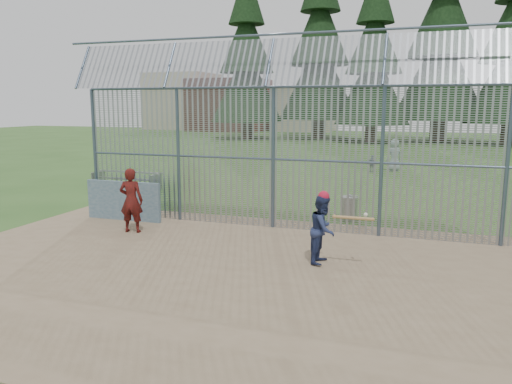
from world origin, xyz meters
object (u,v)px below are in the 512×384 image
at_px(batter, 323,229).
at_px(trash_can, 349,208).
at_px(bleacher, 126,180).
at_px(onlooker, 131,200).
at_px(dugout_wall, 124,201).

bearing_deg(batter, trash_can, 5.17).
bearing_deg(bleacher, onlooker, -55.62).
bearing_deg(dugout_wall, batter, -18.38).
bearing_deg(onlooker, dugout_wall, -60.46).
distance_m(trash_can, bleacher, 10.14).
relative_size(trash_can, bleacher, 0.27).
bearing_deg(bleacher, trash_can, -15.82).
distance_m(dugout_wall, onlooker, 1.63).
distance_m(batter, onlooker, 5.65).
height_order(dugout_wall, bleacher, dugout_wall).
distance_m(dugout_wall, trash_can, 6.94).
bearing_deg(trash_can, onlooker, -147.67).
bearing_deg(onlooker, trash_can, -159.46).
bearing_deg(bleacher, batter, -36.35).
bearing_deg(dugout_wall, bleacher, 122.51).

